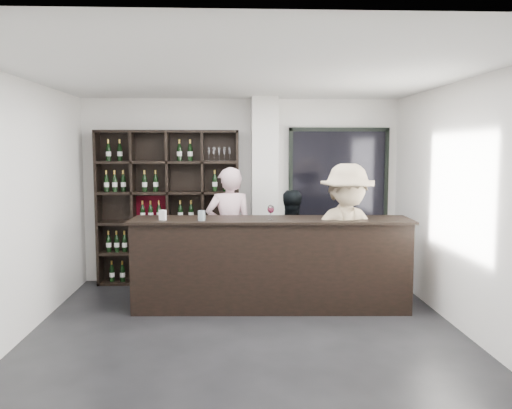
{
  "coord_description": "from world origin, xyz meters",
  "views": [
    {
      "loc": [
        -0.17,
        -5.9,
        2.11
      ],
      "look_at": [
        0.15,
        1.1,
        1.39
      ],
      "focal_mm": 38.0,
      "sensor_mm": 36.0,
      "label": 1
    }
  ],
  "objects_px": {
    "wine_shelf": "(168,208)",
    "taster_black": "(289,242)",
    "taster_pink": "(229,231)",
    "customer": "(347,239)",
    "tasting_counter": "(271,264)"
  },
  "relations": [
    {
      "from": "wine_shelf",
      "to": "taster_pink",
      "type": "xyz_separation_m",
      "value": [
        0.95,
        -0.72,
        -0.27
      ]
    },
    {
      "from": "taster_pink",
      "to": "wine_shelf",
      "type": "bearing_deg",
      "value": -43.46
    },
    {
      "from": "taster_pink",
      "to": "taster_black",
      "type": "height_order",
      "value": "taster_pink"
    },
    {
      "from": "taster_pink",
      "to": "customer",
      "type": "xyz_separation_m",
      "value": [
        1.52,
        -0.93,
        0.04
      ]
    },
    {
      "from": "tasting_counter",
      "to": "taster_pink",
      "type": "bearing_deg",
      "value": 128.64
    },
    {
      "from": "taster_pink",
      "to": "customer",
      "type": "height_order",
      "value": "customer"
    },
    {
      "from": "wine_shelf",
      "to": "taster_black",
      "type": "relative_size",
      "value": 1.58
    },
    {
      "from": "wine_shelf",
      "to": "customer",
      "type": "distance_m",
      "value": 2.97
    },
    {
      "from": "customer",
      "to": "taster_pink",
      "type": "bearing_deg",
      "value": 142.2
    },
    {
      "from": "taster_pink",
      "to": "customer",
      "type": "bearing_deg",
      "value": 142.0
    },
    {
      "from": "tasting_counter",
      "to": "customer",
      "type": "relative_size",
      "value": 1.9
    },
    {
      "from": "taster_pink",
      "to": "tasting_counter",
      "type": "bearing_deg",
      "value": 119.64
    },
    {
      "from": "tasting_counter",
      "to": "taster_black",
      "type": "bearing_deg",
      "value": 69.06
    },
    {
      "from": "wine_shelf",
      "to": "taster_black",
      "type": "height_order",
      "value": "wine_shelf"
    },
    {
      "from": "taster_black",
      "to": "tasting_counter",
      "type": "bearing_deg",
      "value": 56.16
    }
  ]
}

